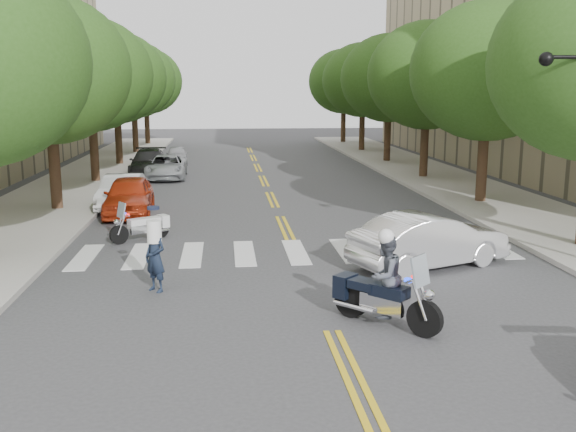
{
  "coord_description": "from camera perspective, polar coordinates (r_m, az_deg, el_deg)",
  "views": [
    {
      "loc": [
        -2.11,
        -12.12,
        4.79
      ],
      "look_at": [
        -0.33,
        5.55,
        1.3
      ],
      "focal_mm": 40.0,
      "sensor_mm": 36.0,
      "label": 1
    }
  ],
  "objects": [
    {
      "name": "ground",
      "position": [
        13.2,
        3.92,
        -10.19
      ],
      "size": [
        140.0,
        140.0,
        0.0
      ],
      "primitive_type": "plane",
      "color": "#38383A",
      "rests_on": "ground"
    },
    {
      "name": "sidewalk_left",
      "position": [
        35.23,
        -17.82,
        2.9
      ],
      "size": [
        5.0,
        60.0,
        0.15
      ],
      "primitive_type": "cube",
      "color": "#9E9991",
      "rests_on": "ground"
    },
    {
      "name": "sidewalk_right",
      "position": [
        36.35,
        12.96,
        3.39
      ],
      "size": [
        5.0,
        60.0,
        0.15
      ],
      "primitive_type": "cube",
      "color": "#9E9991",
      "rests_on": "ground"
    },
    {
      "name": "tree_l_1",
      "position": [
        26.97,
        -20.57,
        12.06
      ],
      "size": [
        6.4,
        6.4,
        8.45
      ],
      "color": "#382316",
      "rests_on": "ground"
    },
    {
      "name": "tree_l_2",
      "position": [
        34.77,
        -17.21,
        11.9
      ],
      "size": [
        6.4,
        6.4,
        8.45
      ],
      "color": "#382316",
      "rests_on": "ground"
    },
    {
      "name": "tree_l_3",
      "position": [
        42.65,
        -15.09,
        11.78
      ],
      "size": [
        6.4,
        6.4,
        8.45
      ],
      "color": "#382316",
      "rests_on": "ground"
    },
    {
      "name": "tree_l_4",
      "position": [
        50.57,
        -13.63,
        11.69
      ],
      "size": [
        6.4,
        6.4,
        8.45
      ],
      "color": "#382316",
      "rests_on": "ground"
    },
    {
      "name": "tree_l_5",
      "position": [
        58.51,
        -12.57,
        11.62
      ],
      "size": [
        6.4,
        6.4,
        8.45
      ],
      "color": "#382316",
      "rests_on": "ground"
    },
    {
      "name": "tree_r_1",
      "position": [
        28.31,
        17.33,
        12.18
      ],
      "size": [
        6.4,
        6.4,
        8.45
      ],
      "color": "#382316",
      "rests_on": "ground"
    },
    {
      "name": "tree_r_2",
      "position": [
        35.83,
        12.27,
        12.1
      ],
      "size": [
        6.4,
        6.4,
        8.45
      ],
      "color": "#382316",
      "rests_on": "ground"
    },
    {
      "name": "tree_r_3",
      "position": [
        43.51,
        8.98,
        12.0
      ],
      "size": [
        6.4,
        6.4,
        8.45
      ],
      "color": "#382316",
      "rests_on": "ground"
    },
    {
      "name": "tree_r_4",
      "position": [
        51.3,
        6.68,
        11.91
      ],
      "size": [
        6.4,
        6.4,
        8.45
      ],
      "color": "#382316",
      "rests_on": "ground"
    },
    {
      "name": "tree_r_5",
      "position": [
        59.14,
        5.0,
        11.83
      ],
      "size": [
        6.4,
        6.4,
        8.45
      ],
      "color": "#382316",
      "rests_on": "ground"
    },
    {
      "name": "motorcycle_police",
      "position": [
        13.35,
        8.39,
        -5.9
      ],
      "size": [
        1.93,
        2.02,
        2.05
      ],
      "rotation": [
        0.0,
        0.0,
        3.9
      ],
      "color": "black",
      "rests_on": "ground"
    },
    {
      "name": "motorcycle_parked",
      "position": [
        21.3,
        -12.6,
        -0.87
      ],
      "size": [
        1.82,
        1.34,
        1.33
      ],
      "rotation": [
        0.0,
        0.0,
        2.16
      ],
      "color": "black",
      "rests_on": "ground"
    },
    {
      "name": "officer_standing",
      "position": [
        15.76,
        -11.71,
        -3.63
      ],
      "size": [
        0.72,
        0.71,
        1.68
      ],
      "primitive_type": "imported",
      "rotation": [
        0.0,
        0.0,
        -0.75
      ],
      "color": "#151E30",
      "rests_on": "ground"
    },
    {
      "name": "convertible",
      "position": [
        17.99,
        12.47,
        -2.12
      ],
      "size": [
        4.82,
        3.21,
        1.5
      ],
      "primitive_type": "imported",
      "rotation": [
        0.0,
        0.0,
        1.96
      ],
      "color": "silver",
      "rests_on": "ground"
    },
    {
      "name": "parked_car_a",
      "position": [
        25.71,
        -13.95,
        1.75
      ],
      "size": [
        1.96,
        4.47,
        1.5
      ],
      "primitive_type": "imported",
      "rotation": [
        0.0,
        0.0,
        0.04
      ],
      "color": "#B02F12",
      "rests_on": "ground"
    },
    {
      "name": "parked_car_b",
      "position": [
        27.26,
        -14.53,
        2.11
      ],
      "size": [
        1.62,
        4.22,
        1.37
      ],
      "primitive_type": "imported",
      "rotation": [
        0.0,
        0.0,
        -0.04
      ],
      "color": "silver",
      "rests_on": "ground"
    },
    {
      "name": "parked_car_c",
      "position": [
        36.0,
        -10.75,
        4.31
      ],
      "size": [
        2.19,
        4.64,
        1.28
      ],
      "primitive_type": "imported",
      "rotation": [
        0.0,
        0.0,
        0.01
      ],
      "color": "#9B9EA2",
      "rests_on": "ground"
    },
    {
      "name": "parked_car_d",
      "position": [
        37.08,
        -12.24,
        4.61
      ],
      "size": [
        2.38,
        5.25,
        1.49
      ],
      "primitive_type": "imported",
      "rotation": [
        0.0,
        0.0,
        0.06
      ],
      "color": "black",
      "rests_on": "ground"
    },
    {
      "name": "parked_car_e",
      "position": [
        43.24,
        -9.86,
        5.38
      ],
      "size": [
        1.59,
        3.51,
        1.17
      ],
      "primitive_type": "imported",
      "rotation": [
        0.0,
        0.0,
        0.06
      ],
      "color": "#9C9DA2",
      "rests_on": "ground"
    }
  ]
}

